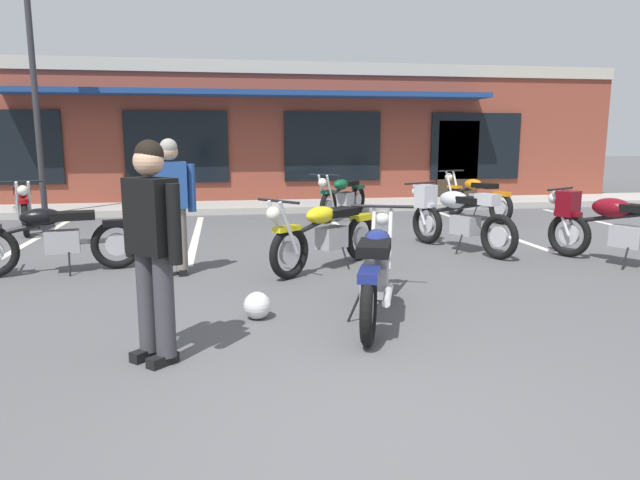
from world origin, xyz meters
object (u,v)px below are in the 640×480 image
Objects in this scene: parking_lot_lamp_post at (30,51)px; motorcycle_silver_naked at (476,197)px; motorcycle_blue_standard at (23,206)px; person_in_shorts_foreground at (152,239)px; motorcycle_black_cruiser at (327,234)px; person_in_black_shirt at (171,199)px; motorcycle_foreground_classic at (376,270)px; motorcycle_orange_scrambler at (53,237)px; motorcycle_red_sportbike at (343,196)px; helmet_on_pavement at (257,305)px; motorcycle_cream_vintage at (456,215)px; motorcycle_green_cafe_racer at (614,225)px.

motorcycle_silver_naked is at bearing -8.07° from parking_lot_lamp_post.
person_in_shorts_foreground is at bearing -65.77° from motorcycle_blue_standard.
person_in_black_shirt is (-1.92, -0.06, 0.49)m from motorcycle_black_cruiser.
motorcycle_foreground_classic is 7.78m from motorcycle_blue_standard.
motorcycle_silver_naked is at bearing 34.92° from person_in_black_shirt.
motorcycle_blue_standard is 0.98× the size of motorcycle_orange_scrambler.
person_in_shorts_foreground is (-3.01, -7.44, 0.49)m from motorcycle_red_sportbike.
motorcycle_foreground_classic is at bearing -7.59° from helmet_on_pavement.
person_in_black_shirt is (-4.08, -1.02, 0.42)m from motorcycle_cream_vintage.
parking_lot_lamp_post is at bearing 147.52° from motorcycle_green_cafe_racer.
person_in_black_shirt is (-5.80, -4.05, 0.49)m from motorcycle_silver_naked.
motorcycle_foreground_classic is at bearing 21.66° from person_in_shorts_foreground.
motorcycle_blue_standard is 7.61m from motorcycle_cream_vintage.
motorcycle_black_cruiser is at bearing 57.36° from person_in_shorts_foreground.
helmet_on_pavement is (-1.01, -1.94, -0.33)m from motorcycle_black_cruiser.
motorcycle_green_cafe_racer is at bearing -90.46° from motorcycle_silver_naked.
person_in_shorts_foreground reaches higher than motorcycle_foreground_classic.
motorcycle_blue_standard reaches higher than helmet_on_pavement.
motorcycle_blue_standard is 4.97m from person_in_black_shirt.
motorcycle_red_sportbike is 0.86× the size of motorcycle_silver_naked.
motorcycle_foreground_classic is 7.15m from motorcycle_silver_naked.
motorcycle_blue_standard is 1.03× the size of motorcycle_cream_vintage.
parking_lot_lamp_post is at bearing 148.85° from motorcycle_cream_vintage.
motorcycle_cream_vintage is at bearing 23.98° from motorcycle_black_cruiser.
motorcycle_orange_scrambler is at bearing 174.70° from motorcycle_green_cafe_racer.
motorcycle_silver_naked is (3.78, 6.07, 0.00)m from motorcycle_foreground_classic.
motorcycle_orange_scrambler is 5.59m from motorcycle_cream_vintage.
motorcycle_blue_standard is 9.69m from motorcycle_green_cafe_racer.
motorcycle_black_cruiser is 5.56m from motorcycle_silver_naked.
person_in_shorts_foreground reaches higher than motorcycle_orange_scrambler.
motorcycle_foreground_classic is at bearing -121.90° from motorcycle_silver_naked.
motorcycle_green_cafe_racer is 5.79m from person_in_black_shirt.
person_in_black_shirt is (-3.11, -4.65, 0.49)m from motorcycle_red_sportbike.
person_in_black_shirt is 1.00× the size of person_in_shorts_foreground.
motorcycle_black_cruiser is 3.42m from motorcycle_orange_scrambler.
motorcycle_black_cruiser is 0.86× the size of motorcycle_blue_standard.
person_in_shorts_foreground reaches higher than helmet_on_pavement.
motorcycle_red_sportbike and motorcycle_black_cruiser have the same top height.
motorcycle_silver_naked is at bearing 0.50° from motorcycle_blue_standard.
motorcycle_green_cafe_racer is 1.14× the size of person_in_black_shirt.
motorcycle_cream_vintage is at bearing -22.80° from motorcycle_blue_standard.
person_in_shorts_foreground is (-5.70, -6.84, 0.49)m from motorcycle_silver_naked.
person_in_black_shirt is at bearing -145.08° from motorcycle_silver_naked.
motorcycle_red_sportbike is at bearing 56.23° from person_in_black_shirt.
motorcycle_blue_standard is (-8.74, -0.08, 0.00)m from motorcycle_silver_naked.
motorcycle_cream_vintage is 4.22m from person_in_black_shirt.
parking_lot_lamp_post reaches higher than helmet_on_pavement.
motorcycle_blue_standard and motorcycle_cream_vintage have the same top height.
motorcycle_green_cafe_racer is 10.76m from parking_lot_lamp_post.
motorcycle_cream_vintage is (-1.72, -3.03, 0.07)m from motorcycle_silver_naked.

